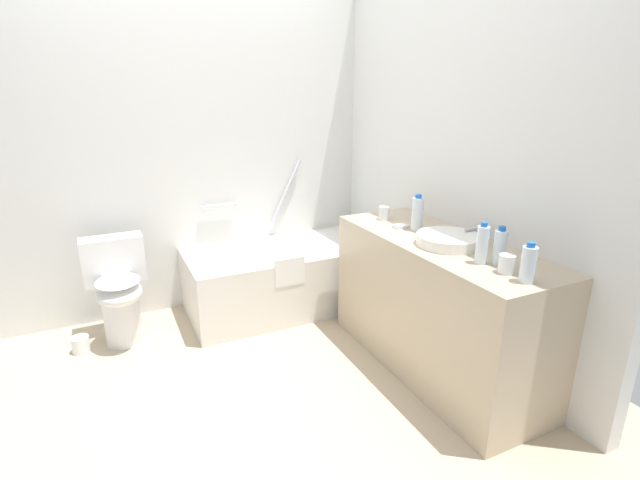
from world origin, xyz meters
The scene contains 16 objects.
ground_plane centered at (0.00, 0.00, 0.00)m, with size 3.72×3.72×0.00m, color #C1AD8E.
wall_back_tiled centered at (0.00, 1.20, 1.22)m, with size 3.12×0.10×2.44m, color silver.
wall_right_mirror centered at (1.41, 0.00, 1.22)m, with size 0.10×2.71×2.44m, color silver.
bathtub centered at (0.57, 0.79, 0.27)m, with size 1.48×0.72×1.11m.
toilet centered at (-0.62, 0.80, 0.37)m, with size 0.40×0.48×0.72m.
vanity_counter centered at (1.09, -0.39, 0.41)m, with size 0.54×1.48×0.82m, color tan.
sink_basin centered at (1.07, -0.46, 0.85)m, with size 0.35×0.35×0.06m, color white.
sink_faucet centered at (1.28, -0.46, 0.86)m, with size 0.12×0.15×0.08m.
water_bottle_0 centered at (1.10, -0.81, 0.92)m, with size 0.06×0.06×0.20m.
water_bottle_1 centered at (1.09, -0.15, 0.93)m, with size 0.07×0.07×0.22m.
water_bottle_2 centered at (1.04, -1.03, 0.91)m, with size 0.07×0.07×0.19m.
water_bottle_3 centered at (1.03, -0.76, 0.92)m, with size 0.06×0.06×0.21m.
drinking_glass_0 centered at (1.04, 0.14, 0.87)m, with size 0.07×0.07×0.09m, color white.
drinking_glass_1 centered at (1.04, -0.91, 0.87)m, with size 0.08×0.08×0.09m, color white.
soap_dish centered at (1.03, -0.07, 0.83)m, with size 0.09×0.06×0.02m, color white.
toilet_paper_roll centered at (-0.89, 0.74, 0.05)m, with size 0.11×0.11×0.11m, color white.
Camera 1 is at (-0.63, -2.38, 1.65)m, focal length 26.08 mm.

